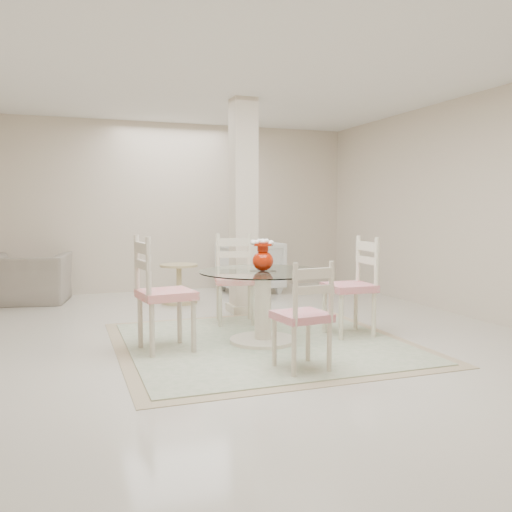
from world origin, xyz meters
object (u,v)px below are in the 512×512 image
object	(u,v)px
dining_chair_north	(235,272)
side_table	(179,285)
dining_chair_west	(158,285)
dining_chair_south	(306,308)
dining_table	(263,307)
dining_chair_east	(356,279)
recliner_taupe	(29,279)
armchair_white	(250,266)
column	(243,207)
red_vase	(263,256)

from	to	relation	value
dining_chair_north	side_table	bearing A→B (deg)	115.31
dining_chair_west	dining_chair_south	xyz separation A→B (m)	(1.02, -1.02, -0.10)
dining_table	side_table	distance (m)	2.56
dining_chair_east	dining_chair_south	xyz separation A→B (m)	(-1.03, -1.00, -0.07)
dining_chair_east	dining_chair_south	distance (m)	1.44
dining_chair_south	recliner_taupe	distance (m)	4.86
dining_chair_north	recliner_taupe	bearing A→B (deg)	148.80
recliner_taupe	armchair_white	xyz separation A→B (m)	(3.27, -0.08, 0.07)
dining_chair_north	dining_chair_south	world-z (taller)	dining_chair_north
column	recliner_taupe	world-z (taller)	column
red_vase	armchair_white	bearing A→B (deg)	73.31
dining_chair_south	dining_chair_north	bearing A→B (deg)	-97.27
dining_chair_west	dining_chair_east	bearing A→B (deg)	-98.08
armchair_white	side_table	bearing A→B (deg)	22.28
dining_chair_south	armchair_white	size ratio (longest dim) A/B	1.12
red_vase	dining_chair_south	size ratio (longest dim) A/B	0.31
dining_table	dining_chair_north	xyz separation A→B (m)	(0.03, 1.02, 0.23)
dining_chair_north	armchair_white	xyz separation A→B (m)	(0.92, 2.15, -0.19)
red_vase	dining_chair_west	size ratio (longest dim) A/B	0.26
dining_chair_north	armchair_white	size ratio (longest dim) A/B	1.27
column	armchair_white	distance (m)	1.92
dining_table	dining_chair_east	bearing A→B (deg)	-0.81
column	dining_chair_south	world-z (taller)	column
dining_chair_west	dining_table	bearing A→B (deg)	-97.76
red_vase	dining_table	bearing A→B (deg)	-95.71
column	dining_chair_south	distance (m)	2.78
red_vase	dining_chair_south	world-z (taller)	red_vase
red_vase	side_table	size ratio (longest dim) A/B	0.57
recliner_taupe	side_table	xyz separation A→B (m)	(2.00, -0.71, -0.09)
dining_chair_east	dining_table	bearing A→B (deg)	-90.06
dining_table	dining_chair_east	xyz separation A→B (m)	(1.02, -0.01, 0.23)
recliner_taupe	dining_chair_south	bearing A→B (deg)	128.77
dining_table	dining_chair_north	size ratio (longest dim) A/B	1.10
red_vase	dining_chair_west	xyz separation A→B (m)	(-1.03, -0.00, -0.24)
column	red_vase	world-z (taller)	column
column	dining_table	xyz separation A→B (m)	(-0.34, -1.62, -0.98)
recliner_taupe	side_table	bearing A→B (deg)	170.69
dining_chair_west	red_vase	bearing A→B (deg)	-97.56
dining_chair_east	dining_chair_west	distance (m)	2.05
red_vase	side_table	distance (m)	2.63
dining_chair_north	armchair_white	world-z (taller)	dining_chair_north
dining_chair_west	column	bearing A→B (deg)	-47.66
column	side_table	distance (m)	1.57
recliner_taupe	red_vase	bearing A→B (deg)	135.83
dining_table	dining_chair_west	world-z (taller)	dining_chair_west
side_table	dining_table	bearing A→B (deg)	-82.85
dining_chair_north	dining_chair_south	xyz separation A→B (m)	(-0.04, -2.04, -0.07)
dining_chair_west	armchair_white	world-z (taller)	dining_chair_west
dining_chair_west	side_table	bearing A→B (deg)	-23.18
recliner_taupe	armchair_white	world-z (taller)	armchair_white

